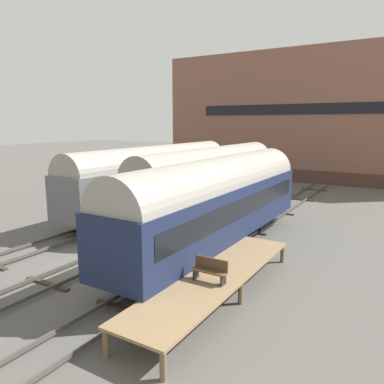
{
  "coord_description": "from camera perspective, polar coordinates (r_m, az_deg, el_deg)",
  "views": [
    {
      "loc": [
        13.42,
        -12.88,
        7.02
      ],
      "look_at": [
        0.0,
        9.25,
        2.2
      ],
      "focal_mm": 35.0,
      "sensor_mm": 36.0,
      "label": 1
    }
  ],
  "objects": [
    {
      "name": "ground_plane",
      "position": [
        19.87,
        -14.21,
        -10.47
      ],
      "size": [
        200.0,
        200.0,
        0.0
      ],
      "primitive_type": "plane",
      "color": "#56544F"
    },
    {
      "name": "track_left",
      "position": [
        23.0,
        -21.97,
        -7.64
      ],
      "size": [
        2.6,
        60.0,
        0.26
      ],
      "color": "#4C4742",
      "rests_on": "ground"
    },
    {
      "name": "track_middle",
      "position": [
        19.82,
        -14.23,
        -10.08
      ],
      "size": [
        2.6,
        60.0,
        0.26
      ],
      "color": "#4C4742",
      "rests_on": "ground"
    },
    {
      "name": "track_right",
      "position": [
        17.17,
        -3.65,
        -13.07
      ],
      "size": [
        2.6,
        60.0,
        0.26
      ],
      "color": "#4C4742",
      "rests_on": "ground"
    },
    {
      "name": "train_car_grey",
      "position": [
        29.97,
        -5.51,
        2.77
      ],
      "size": [
        2.97,
        18.5,
        5.23
      ],
      "color": "black",
      "rests_on": "ground"
    },
    {
      "name": "train_car_green",
      "position": [
        28.66,
        2.97,
        2.37
      ],
      "size": [
        3.06,
        18.19,
        5.2
      ],
      "color": "black",
      "rests_on": "ground"
    },
    {
      "name": "train_car_navy",
      "position": [
        20.21,
        3.94,
        -1.12
      ],
      "size": [
        3.14,
        16.83,
        5.21
      ],
      "color": "black",
      "rests_on": "ground"
    },
    {
      "name": "station_platform",
      "position": [
        15.5,
        3.76,
        -12.69
      ],
      "size": [
        2.43,
        10.71,
        1.0
      ],
      "color": "#8C704C",
      "rests_on": "ground"
    },
    {
      "name": "bench",
      "position": [
        14.64,
        2.79,
        -11.67
      ],
      "size": [
        1.4,
        0.4,
        0.91
      ],
      "color": "brown",
      "rests_on": "station_platform"
    },
    {
      "name": "warehouse_building",
      "position": [
        50.98,
        18.0,
        10.88
      ],
      "size": [
        35.98,
        10.89,
        15.53
      ],
      "color": "#4F342A",
      "rests_on": "ground"
    }
  ]
}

